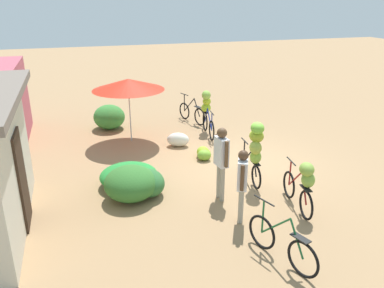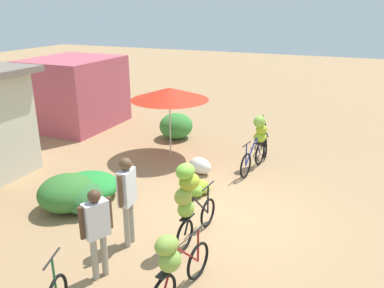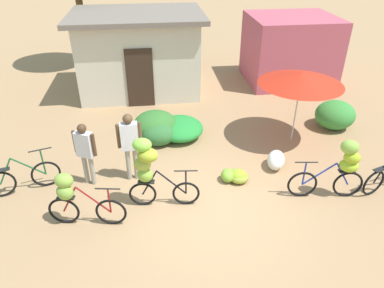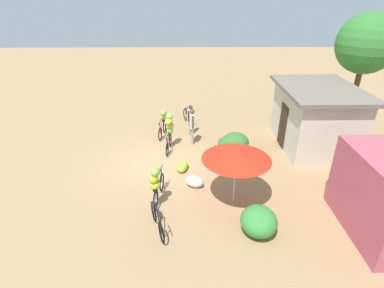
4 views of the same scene
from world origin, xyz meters
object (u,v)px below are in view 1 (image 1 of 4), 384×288
at_px(bicycle_by_shop, 207,109).
at_px(banana_pile_on_ground, 204,153).
at_px(bicycle_leftmost, 281,243).
at_px(bicycle_center_loaded, 255,147).
at_px(produce_sack, 178,140).
at_px(market_umbrella, 128,84).
at_px(person_vendor, 221,156).
at_px(bicycle_near_pile, 303,182).
at_px(bicycle_rightmost, 192,113).
at_px(person_bystander, 242,179).

distance_m(bicycle_by_shop, banana_pile_on_ground, 2.40).
bearing_deg(bicycle_leftmost, bicycle_by_shop, -8.70).
height_order(bicycle_center_loaded, produce_sack, bicycle_center_loaded).
distance_m(bicycle_leftmost, produce_sack, 6.12).
height_order(bicycle_leftmost, produce_sack, bicycle_leftmost).
bearing_deg(market_umbrella, person_vendor, -163.22).
bearing_deg(bicycle_near_pile, bicycle_leftmost, 137.33).
relative_size(bicycle_near_pile, banana_pile_on_ground, 2.21).
bearing_deg(banana_pile_on_ground, bicycle_by_shop, -21.50).
bearing_deg(bicycle_leftmost, bicycle_center_loaded, -16.35).
height_order(market_umbrella, bicycle_near_pile, market_umbrella).
bearing_deg(market_umbrella, bicycle_near_pile, -153.28).
bearing_deg(bicycle_center_loaded, bicycle_near_pile, -164.21).
xyz_separation_m(bicycle_leftmost, produce_sack, (6.11, 0.22, -0.15)).
xyz_separation_m(bicycle_leftmost, person_vendor, (2.48, 0.19, 0.72)).
height_order(bicycle_near_pile, produce_sack, bicycle_near_pile).
bearing_deg(bicycle_rightmost, bicycle_by_shop, -174.49).
xyz_separation_m(market_umbrella, bicycle_by_shop, (0.04, -2.65, -1.04)).
xyz_separation_m(bicycle_near_pile, bicycle_center_loaded, (1.51, 0.43, 0.30)).
distance_m(bicycle_near_pile, bicycle_center_loaded, 1.60).
bearing_deg(person_vendor, bicycle_rightmost, -10.92).
distance_m(market_umbrella, bicycle_by_shop, 2.85).
bearing_deg(produce_sack, market_umbrella, 55.21).
distance_m(bicycle_rightmost, banana_pile_on_ground, 3.56).
bearing_deg(bicycle_near_pile, person_bystander, 86.93).
bearing_deg(bicycle_leftmost, person_bystander, 5.01).
distance_m(bicycle_leftmost, banana_pile_on_ground, 4.96).
bearing_deg(market_umbrella, bicycle_rightmost, -61.32).
relative_size(market_umbrella, bicycle_rightmost, 1.46).
bearing_deg(bicycle_leftmost, market_umbrella, 12.54).
relative_size(bicycle_center_loaded, banana_pile_on_ground, 2.33).
relative_size(bicycle_rightmost, person_bystander, 0.98).
relative_size(bicycle_near_pile, bicycle_by_shop, 0.95).
distance_m(banana_pile_on_ground, person_bystander, 3.60).
bearing_deg(person_bystander, bicycle_by_shop, -12.17).
height_order(bicycle_near_pile, banana_pile_on_ground, bicycle_near_pile).
height_order(bicycle_rightmost, produce_sack, bicycle_rightmost).
relative_size(market_umbrella, bicycle_near_pile, 1.42).
relative_size(bicycle_leftmost, bicycle_rightmost, 1.02).
relative_size(bicycle_leftmost, banana_pile_on_ground, 2.18).
bearing_deg(produce_sack, bicycle_center_loaded, -161.47).
bearing_deg(bicycle_near_pile, banana_pile_on_ground, 16.28).
relative_size(market_umbrella, bicycle_center_loaded, 1.35).
relative_size(bicycle_center_loaded, bicycle_rightmost, 1.08).
distance_m(bicycle_center_loaded, banana_pile_on_ground, 2.30).
bearing_deg(person_bystander, bicycle_center_loaded, -34.27).
relative_size(bicycle_rightmost, produce_sack, 2.23).
bearing_deg(bicycle_near_pile, market_umbrella, 26.72).
relative_size(bicycle_center_loaded, produce_sack, 2.42).
relative_size(market_umbrella, person_vendor, 1.30).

